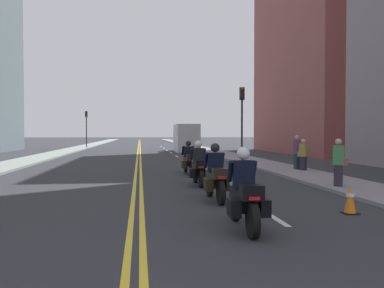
# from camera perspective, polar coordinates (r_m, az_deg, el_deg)

# --- Properties ---
(ground_plane) EXTENTS (264.00, 264.00, 0.00)m
(ground_plane) POSITION_cam_1_polar(r_m,az_deg,el_deg) (49.09, -7.47, -0.68)
(ground_plane) COLOR #2E2F34
(sidewalk_left) EXTENTS (2.46, 144.00, 0.12)m
(sidewalk_left) POSITION_cam_1_polar(r_m,az_deg,el_deg) (49.66, -16.05, -0.64)
(sidewalk_left) COLOR gray
(sidewalk_left) RESTS_ON ground
(sidewalk_right) EXTENTS (2.46, 144.00, 0.12)m
(sidewalk_right) POSITION_cam_1_polar(r_m,az_deg,el_deg) (49.63, 1.11, -0.58)
(sidewalk_right) COLOR gray
(sidewalk_right) RESTS_ON ground
(centreline_yellow_inner) EXTENTS (0.12, 132.00, 0.01)m
(centreline_yellow_inner) POSITION_cam_1_polar(r_m,az_deg,el_deg) (49.09, -7.61, -0.68)
(centreline_yellow_inner) COLOR yellow
(centreline_yellow_inner) RESTS_ON ground
(centreline_yellow_outer) EXTENTS (0.12, 132.00, 0.01)m
(centreline_yellow_outer) POSITION_cam_1_polar(r_m,az_deg,el_deg) (49.09, -7.33, -0.68)
(centreline_yellow_outer) COLOR yellow
(centreline_yellow_outer) RESTS_ON ground
(lane_dashes_white) EXTENTS (0.14, 56.40, 0.01)m
(lane_dashes_white) POSITION_cam_1_polar(r_m,az_deg,el_deg) (30.27, -1.66, -2.06)
(lane_dashes_white) COLOR silver
(lane_dashes_white) RESTS_ON ground
(building_right_1) EXTENTS (6.86, 18.18, 28.13)m
(building_right_1) POSITION_cam_1_polar(r_m,az_deg,el_deg) (42.17, 17.12, 18.24)
(building_right_1) COLOR brown
(building_right_1) RESTS_ON ground
(motorcycle_0) EXTENTS (0.77, 2.21, 1.64)m
(motorcycle_0) POSITION_cam_1_polar(r_m,az_deg,el_deg) (8.08, 7.41, -7.42)
(motorcycle_0) COLOR black
(motorcycle_0) RESTS_ON ground
(motorcycle_1) EXTENTS (0.77, 2.19, 1.63)m
(motorcycle_1) POSITION_cam_1_polar(r_m,az_deg,el_deg) (11.38, 3.37, -4.77)
(motorcycle_1) COLOR black
(motorcycle_1) RESTS_ON ground
(motorcycle_2) EXTENTS (0.76, 2.13, 1.63)m
(motorcycle_2) POSITION_cam_1_polar(r_m,az_deg,el_deg) (14.72, 0.94, -3.33)
(motorcycle_2) COLOR black
(motorcycle_2) RESTS_ON ground
(motorcycle_3) EXTENTS (0.78, 2.15, 1.56)m
(motorcycle_3) POSITION_cam_1_polar(r_m,az_deg,el_deg) (18.78, -0.46, -2.31)
(motorcycle_3) COLOR black
(motorcycle_3) RESTS_ON ground
(traffic_cone_0) EXTENTS (0.34, 0.34, 0.81)m
(traffic_cone_0) POSITION_cam_1_polar(r_m,az_deg,el_deg) (21.30, 6.84, -2.53)
(traffic_cone_0) COLOR black
(traffic_cone_0) RESTS_ON ground
(traffic_cone_2) EXTENTS (0.35, 0.35, 0.70)m
(traffic_cone_2) POSITION_cam_1_polar(r_m,az_deg,el_deg) (10.35, 21.45, -7.28)
(traffic_cone_2) COLOR black
(traffic_cone_2) RESTS_ON ground
(traffic_light_near) EXTENTS (0.28, 0.38, 4.83)m
(traffic_light_near) POSITION_cam_1_polar(r_m,az_deg,el_deg) (26.09, 7.08, 4.68)
(traffic_light_near) COLOR black
(traffic_light_near) RESTS_ON ground
(traffic_light_far) EXTENTS (0.28, 0.38, 4.66)m
(traffic_light_far) POSITION_cam_1_polar(r_m,az_deg,el_deg) (52.42, -14.70, 2.92)
(traffic_light_far) COLOR black
(traffic_light_far) RESTS_ON ground
(pedestrian_0) EXTENTS (0.40, 0.49, 1.64)m
(pedestrian_0) POSITION_cam_1_polar(r_m,az_deg,el_deg) (20.19, 15.43, -1.54)
(pedestrian_0) COLOR #252331
(pedestrian_0) RESTS_ON ground
(pedestrian_1) EXTENTS (0.27, 0.50, 1.82)m
(pedestrian_1) POSITION_cam_1_polar(r_m,az_deg,el_deg) (20.64, 14.59, -1.19)
(pedestrian_1) COLOR #222D36
(pedestrian_1) RESTS_ON ground
(pedestrian_2) EXTENTS (0.50, 0.35, 1.73)m
(pedestrian_2) POSITION_cam_1_polar(r_m,az_deg,el_deg) (14.47, 20.00, -2.58)
(pedestrian_2) COLOR #292530
(pedestrian_2) RESTS_ON ground
(parked_truck) EXTENTS (2.20, 6.50, 2.80)m
(parked_truck) POSITION_cam_1_polar(r_m,az_deg,el_deg) (41.69, -0.92, 0.68)
(parked_truck) COLOR silver
(parked_truck) RESTS_ON ground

